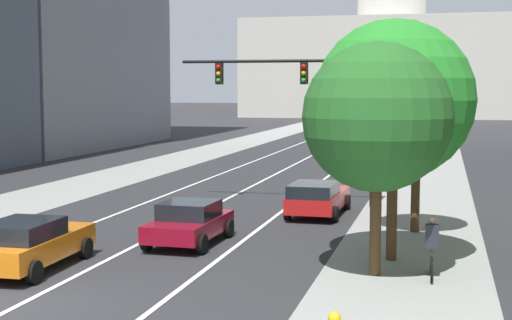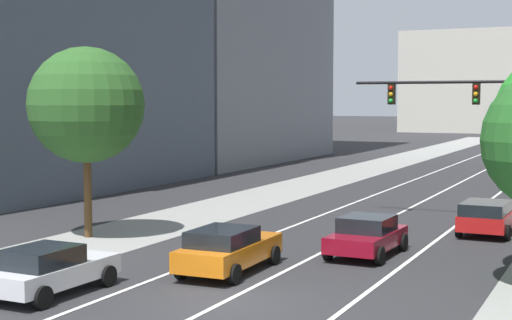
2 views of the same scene
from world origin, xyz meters
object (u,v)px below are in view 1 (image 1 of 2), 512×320
Objects in this scene: car_orange at (30,243)px; traffic_signal_mast at (311,92)px; capitol_building at (391,59)px; car_crimson at (189,222)px; street_tree_far_right at (417,109)px; street_tree_near_right at (377,117)px; cyclist at (432,248)px; car_red at (317,197)px; street_tree_mid_right at (394,100)px.

traffic_signal_mast reaches higher than car_orange.
car_crimson is at bearing -89.22° from capitol_building.
street_tree_near_right is at bearing -97.14° from street_tree_far_right.
cyclist is (7.91, -2.78, 0.11)m from car_crimson.
car_red is 9.10m from street_tree_mid_right.
street_tree_near_right is (9.63, 1.77, 3.61)m from car_orange.
cyclist is 3.85m from street_tree_near_right.
car_orange is at bearing -112.16° from traffic_signal_mast.
capitol_building reaches higher than street_tree_far_right.
street_tree_far_right is 6.76m from street_tree_near_right.
street_tree_far_right is (8.85, -115.52, -6.08)m from capitol_building.
street_tree_mid_right is (8.33, -120.29, -5.68)m from capitol_building.
street_tree_near_right is at bearing -159.99° from car_red.
car_red is at bearing -74.84° from traffic_signal_mast.
cyclist is at bearing -85.54° from capitol_building.
car_crimson is 0.66× the size of street_tree_far_right.
car_red is at bearing 24.86° from cyclist.
car_crimson is 7.90m from street_tree_mid_right.
car_orange is at bearing 150.98° from car_red.
car_red is 1.02× the size of car_orange.
street_tree_near_right is at bearing -72.15° from traffic_signal_mast.
capitol_building is 116.02m from street_tree_far_right.
cyclist is 0.27× the size of street_tree_near_right.
car_crimson is 8.39m from cyclist.
traffic_signal_mast is 12.85m from street_tree_near_right.
capitol_building reaches higher than street_tree_near_right.
capitol_building is at bearing 3.81° from car_red.
car_red is 12.83m from car_orange.
street_tree_mid_right is (-0.52, -4.77, 0.40)m from street_tree_far_right.
traffic_signal_mast is at bearing 107.85° from street_tree_near_right.
street_tree_mid_right is at bearing -153.48° from car_red.
street_tree_mid_right is (0.32, 1.94, 0.44)m from street_tree_near_right.
street_tree_mid_right is (6.70, -0.84, 4.09)m from car_crimson.
car_orange is (-1.62, -123.99, -9.73)m from capitol_building.
car_red is 7.29m from car_crimson.
car_crimson is at bearing 156.50° from street_tree_near_right.
street_tree_mid_right reaches higher than street_tree_near_right.
capitol_building is at bearing 93.96° from street_tree_mid_right.
street_tree_far_right is 0.96× the size of street_tree_near_right.
car_crimson is 2.39× the size of cyclist.
capitol_building reaches higher than car_red.
street_tree_near_right reaches higher than street_tree_far_right.
street_tree_near_right is at bearing -99.37° from street_tree_mid_right.
traffic_signal_mast is 5.10× the size of cyclist.
car_crimson is at bearing -104.55° from traffic_signal_mast.
street_tree_far_right reaches higher than car_crimson.
cyclist is (11.15, 1.76, 0.07)m from car_orange.
traffic_signal_mast is 1.41× the size of street_tree_far_right.
street_tree_near_right is (3.14, -9.30, 3.62)m from car_red.
car_orange is 0.72× the size of street_tree_near_right.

